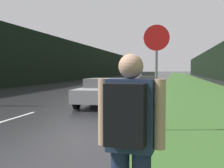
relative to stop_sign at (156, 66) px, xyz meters
The scene contains 11 objects.
grass_verge 33.22m from the stop_sign, 85.65° to the left, with size 6.00×240.00×0.02m, color #386028.
lane_stripe_b 5.35m from the stop_sign, 169.60° to the left, with size 0.12×3.00×0.01m, color silver.
lane_stripe_c 9.51m from the stop_sign, 122.07° to the left, with size 0.12×3.00×0.01m, color silver.
lane_stripe_d 15.81m from the stop_sign, 108.39° to the left, with size 0.12×3.00×0.01m, color silver.
lane_stripe_e 22.53m from the stop_sign, 102.74° to the left, with size 0.12×3.00×0.01m, color silver.
treeline_far_side 45.77m from the stop_sign, 109.70° to the left, with size 2.00×140.00×6.02m, color black.
treeline_near_side 43.92m from the stop_sign, 78.82° to the left, with size 2.00×140.00×5.86m, color black.
stop_sign is the anchor object (origin of this frame).
hitchhiker_with_backpack 5.30m from the stop_sign, 89.22° to the right, with size 0.63×0.45×1.83m.
car_passing_near 5.86m from the stop_sign, 118.25° to the left, with size 1.98×4.32×1.28m.
car_passing_far 29.07m from the stop_sign, 95.37° to the left, with size 2.03×4.56×1.44m.
Camera 1 is at (5.41, -0.84, 1.68)m, focal length 45.00 mm.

